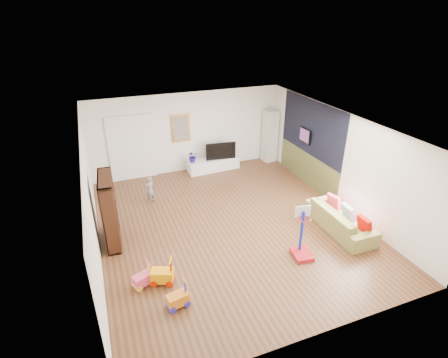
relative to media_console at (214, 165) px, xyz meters
name	(u,v)px	position (x,y,z in m)	size (l,w,h in m)	color
floor	(229,224)	(-0.76, -3.36, -0.21)	(6.50, 7.50, 0.00)	brown
ceiling	(230,126)	(-0.76, -3.36, 2.49)	(6.50, 7.50, 0.00)	white
wall_back	(188,133)	(-0.76, 0.39, 1.14)	(6.50, 0.00, 2.70)	white
wall_front	(320,277)	(-0.76, -7.11, 1.14)	(6.50, 0.00, 2.70)	silver
wall_left	(91,202)	(-4.01, -3.36, 1.14)	(0.00, 7.50, 2.70)	white
wall_right	(339,160)	(2.49, -3.36, 1.14)	(0.00, 7.50, 2.70)	silver
navy_accent	(311,128)	(2.48, -1.96, 1.64)	(0.01, 3.20, 1.70)	black
olive_wainscot	(307,168)	(2.48, -1.96, 0.29)	(0.01, 3.20, 1.00)	brown
doorway	(132,149)	(-2.66, 0.35, 0.84)	(1.45, 0.06, 2.10)	white
painting_back	(181,128)	(-1.01, 0.35, 1.34)	(0.62, 0.06, 0.92)	gold
artwork_right	(305,135)	(2.41, -1.76, 1.34)	(0.04, 0.56, 0.46)	#7F3F8C
media_console	(214,165)	(0.00, 0.00, 0.00)	(1.81, 0.45, 0.42)	white
tall_cabinet	(270,136)	(2.21, 0.10, 0.74)	(0.44, 0.44, 1.90)	silver
bookshelf	(110,211)	(-3.65, -3.02, 0.65)	(0.31, 1.18, 1.73)	#32190C
sofa	(340,219)	(1.78, -4.58, 0.09)	(2.04, 0.80, 0.60)	olive
basketball_hoop	(304,234)	(0.30, -5.17, 0.41)	(0.42, 0.52, 1.23)	#AD171D
ride_on_yellow	(162,271)	(-2.86, -4.88, 0.09)	(0.45, 0.28, 0.61)	#F4A200
ride_on_orange	(177,295)	(-2.72, -5.60, 0.06)	(0.41, 0.25, 0.54)	orange
ride_on_pink	(142,276)	(-3.25, -4.81, 0.05)	(0.39, 0.24, 0.51)	#EC466B
child	(150,190)	(-2.46, -1.46, 0.20)	(0.30, 0.20, 0.83)	slate
tv	(220,150)	(0.24, 0.00, 0.51)	(1.04, 0.14, 0.60)	black
vase_plant	(193,156)	(-0.73, 0.02, 0.41)	(0.36, 0.31, 0.40)	navy
pillow_left	(364,225)	(1.98, -5.19, 0.26)	(0.11, 0.40, 0.40)	#B80900
pillow_center	(348,213)	(1.98, -4.61, 0.26)	(0.11, 0.41, 0.41)	white
pillow_right	(334,201)	(2.00, -4.00, 0.26)	(0.10, 0.38, 0.38)	#D53155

